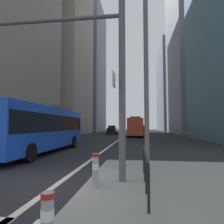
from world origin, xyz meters
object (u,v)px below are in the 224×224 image
Objects in this scene: car_receding_far at (138,129)px; bollard_right at (96,169)px; city_bus_blue_oncoming at (41,126)px; city_bus_red_receding at (136,126)px; car_oncoming_mid at (112,130)px; street_lamp_post at (146,47)px; bollard_left at (47,218)px; car_receding_near at (143,129)px; bollard_back at (95,167)px; traffic_signal_gantry at (62,60)px.

car_receding_far reaches higher than bollard_right.
bollard_right is at bearing -54.36° from city_bus_blue_oncoming.
city_bus_red_receding is 2.56× the size of car_oncoming_mid.
bollard_right is (-0.76, -30.88, -1.17)m from city_bus_red_receding.
street_lamp_post is (5.98, -35.11, 4.29)m from car_oncoming_mid.
car_receding_far is at bearing 88.67° from bollard_left.
car_receding_near is 6.78m from car_receding_far.
bollard_left is at bearing -105.70° from street_lamp_post.
city_bus_red_receding is at bearing -91.18° from car_receding_far.
car_oncoming_mid is 4.79× the size of bollard_back.
bollard_left is (5.46, -10.65, -1.24)m from city_bus_blue_oncoming.
bollard_back is at bearing 90.22° from bollard_left.
car_receding_near reaches higher than bollard_left.
city_bus_red_receding is 12.26× the size of bollard_back.
city_bus_red_receding is 30.30m from traffic_signal_gantry.
traffic_signal_gantry reaches higher than car_oncoming_mid.
city_bus_red_receding is 33.85m from bollard_left.
car_oncoming_mid is 0.70× the size of traffic_signal_gantry.
bollard_back is at bearing -91.44° from car_receding_far.
street_lamp_post reaches higher than bollard_left.
bollard_back is (5.45, -7.36, -1.19)m from city_bus_blue_oncoming.
city_bus_red_receding is at bearing 88.42° from bollard_back.
bollard_back is (1.25, -0.37, -3.46)m from traffic_signal_gantry.
traffic_signal_gantry is 7.73× the size of bollard_left.
bollard_left is 2.93m from bollard_right.
city_bus_blue_oncoming is 9.23m from bollard_back.
traffic_signal_gantry reaches higher than bollard_back.
bollard_right is (0.07, 2.93, 0.08)m from bollard_left.
car_receding_far is 47.45m from bollard_right.
street_lamp_post reaches higher than car_receding_near.
car_oncoming_mid is at bearing 99.67° from street_lamp_post.
city_bus_blue_oncoming reaches higher than car_receding_near.
city_bus_blue_oncoming is 2.51× the size of car_receding_far.
car_receding_far is at bearing 87.02° from traffic_signal_gantry.
street_lamp_post is at bearing 36.96° from traffic_signal_gantry.
traffic_signal_gantry is 3.76m from bollard_right.
city_bus_red_receding reaches higher than bollard_left.
bollard_left is at bearing -91.33° from car_receding_far.
bollard_right is 0.37m from bollard_back.
bollard_left is 3.29m from bollard_back.
city_bus_blue_oncoming reaches higher than bollard_back.
car_receding_near reaches higher than bollard_back.
car_receding_near is at bearing 85.61° from traffic_signal_gantry.
traffic_signal_gantry is (3.08, -37.30, 3.12)m from car_oncoming_mid.
traffic_signal_gantry reaches higher than city_bus_blue_oncoming.
traffic_signal_gantry is at bearing 163.32° from bollard_back.
bollard_right is at bearing -77.10° from bollard_back.
bollard_left is (4.34, -40.97, -0.40)m from car_oncoming_mid.
city_bus_red_receding is at bearing -94.95° from car_receding_near.
city_bus_red_receding is 28.18m from street_lamp_post.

